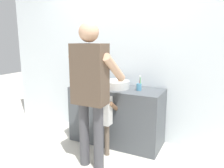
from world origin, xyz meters
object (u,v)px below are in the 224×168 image
Objects in this scene: soap_bottle at (95,80)px; child_toddler at (103,114)px; toothbrush_cup at (139,87)px; adult_parent at (91,83)px.

soap_bottle is 0.70m from child_toddler.
soap_bottle reaches higher than child_toddler.
adult_parent is at bearing -115.47° from toothbrush_cup.
soap_bottle is (-0.73, 0.08, 0.01)m from toothbrush_cup.
child_toddler is at bearing -130.30° from toothbrush_cup.
adult_parent reaches higher than toothbrush_cup.
adult_parent is at bearing -62.59° from soap_bottle.
toothbrush_cup is at bearing 64.53° from adult_parent.
child_toddler is at bearing -50.14° from soap_bottle.
soap_bottle is at bearing 129.86° from child_toddler.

